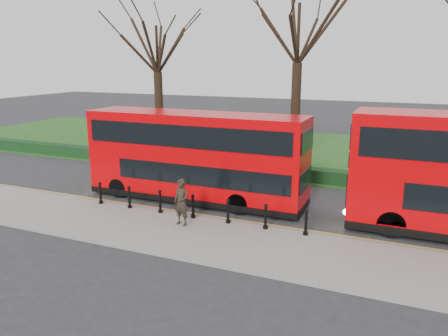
% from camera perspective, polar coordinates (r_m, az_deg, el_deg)
% --- Properties ---
extents(ground, '(120.00, 120.00, 0.00)m').
position_cam_1_polar(ground, '(20.41, -3.46, -5.47)').
color(ground, '#28282B').
rests_on(ground, ground).
extents(pavement, '(60.00, 4.00, 0.15)m').
position_cam_1_polar(pavement, '(17.92, -7.77, -8.14)').
color(pavement, gray).
rests_on(pavement, ground).
extents(kerb, '(60.00, 0.25, 0.16)m').
position_cam_1_polar(kerb, '(19.55, -4.77, -6.15)').
color(kerb, slate).
rests_on(kerb, ground).
extents(grass_verge, '(60.00, 18.00, 0.06)m').
position_cam_1_polar(grass_verge, '(34.02, 7.83, 2.37)').
color(grass_verge, '#1D511B').
rests_on(grass_verge, ground).
extents(hedge, '(60.00, 0.90, 0.80)m').
position_cam_1_polar(hedge, '(26.30, 3.12, -0.11)').
color(hedge, black).
rests_on(hedge, ground).
extents(yellow_line_outer, '(60.00, 0.10, 0.01)m').
position_cam_1_polar(yellow_line_outer, '(19.82, -4.36, -6.07)').
color(yellow_line_outer, yellow).
rests_on(yellow_line_outer, ground).
extents(yellow_line_inner, '(60.00, 0.10, 0.01)m').
position_cam_1_polar(yellow_line_inner, '(19.99, -4.10, -5.89)').
color(yellow_line_inner, yellow).
rests_on(yellow_line_inner, ground).
extents(tree_left, '(6.92, 6.92, 10.81)m').
position_cam_1_polar(tree_left, '(31.91, -8.77, 15.72)').
color(tree_left, black).
rests_on(tree_left, ground).
extents(tree_mid, '(7.68, 7.68, 12.00)m').
position_cam_1_polar(tree_mid, '(28.07, 9.73, 17.73)').
color(tree_mid, black).
rests_on(tree_mid, ground).
extents(bollard_row, '(9.96, 0.15, 1.00)m').
position_cam_1_polar(bollard_row, '(18.86, -4.08, -5.04)').
color(bollard_row, black).
rests_on(bollard_row, pavement).
extents(bus_lead, '(10.87, 2.50, 4.32)m').
position_cam_1_polar(bus_lead, '(21.22, -3.80, 1.40)').
color(bus_lead, '#D20005').
rests_on(bus_lead, ground).
extents(pedestrian, '(0.77, 0.57, 1.95)m').
position_cam_1_polar(pedestrian, '(17.96, -5.57, -4.46)').
color(pedestrian, black).
rests_on(pedestrian, pavement).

